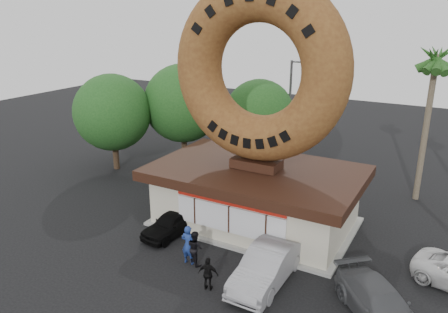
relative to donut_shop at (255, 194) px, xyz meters
name	(u,v)px	position (x,y,z in m)	size (l,w,h in m)	color
ground	(198,276)	(0.00, -5.98, -1.77)	(90.00, 90.00, 0.00)	black
donut_shop	(255,194)	(0.00, 0.00, 0.00)	(11.20, 7.20, 3.80)	beige
giant_donut	(259,70)	(0.00, 0.02, 6.75)	(9.42, 9.42, 2.40)	brown
tree_west	(183,103)	(-9.50, 7.02, 2.87)	(6.00, 6.00, 7.65)	#473321
tree_mid	(259,114)	(-4.00, 9.02, 2.25)	(5.20, 5.20, 6.63)	#473321
tree_far	(112,113)	(-13.00, 3.02, 2.56)	(5.60, 5.60, 7.14)	#473321
palm_near	(435,65)	(7.50, 8.02, 6.65)	(2.60, 2.60, 9.75)	#726651
street_lamp	(291,108)	(-1.86, 10.02, 2.72)	(2.11, 0.20, 8.00)	#59595E
person_left	(188,245)	(-0.97, -5.26, -0.79)	(0.71, 0.47, 1.94)	navy
person_center	(195,248)	(-0.66, -5.17, -0.92)	(0.82, 0.64, 1.69)	black
person_right	(208,274)	(0.92, -6.58, -1.01)	(0.89, 0.37, 1.52)	black
car_black	(172,223)	(-3.30, -3.32, -1.13)	(1.51, 3.75, 1.28)	black
car_silver	(267,266)	(2.87, -4.89, -0.96)	(1.70, 4.88, 1.61)	#9D9DA2
car_grey	(380,304)	(7.65, -5.02, -1.08)	(1.93, 4.74, 1.38)	#535457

